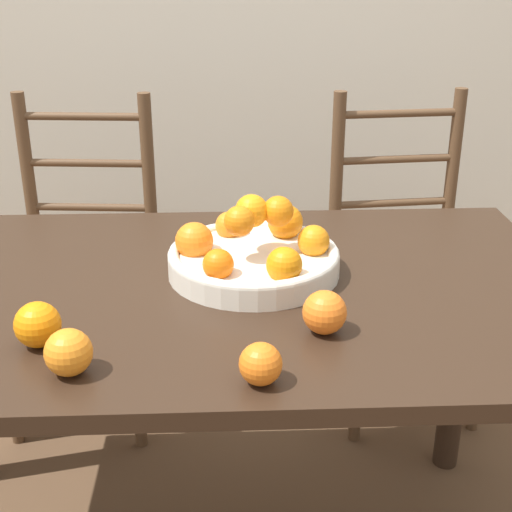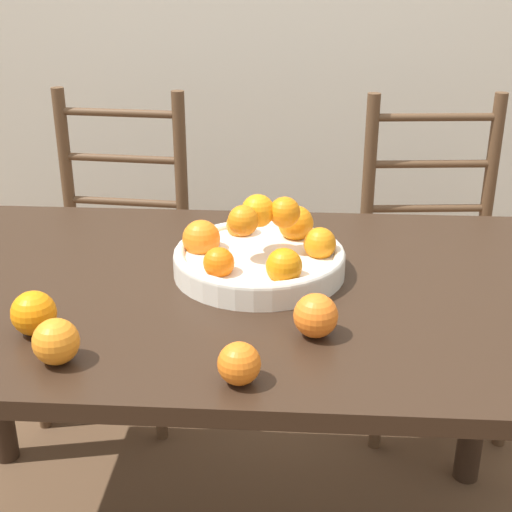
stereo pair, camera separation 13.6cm
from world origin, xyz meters
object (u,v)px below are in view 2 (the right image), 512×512
Objects in this scene: orange_loose_1 at (316,316)px; orange_loose_2 at (34,313)px; orange_loose_3 at (56,342)px; fruit_bowl at (260,253)px; chair_left at (115,261)px; orange_loose_0 at (239,364)px; chair_right at (433,269)px.

orange_loose_1 is 0.99× the size of orange_loose_2.
orange_loose_2 is 1.03× the size of orange_loose_3.
fruit_bowl reaches higher than orange_loose_1.
orange_loose_3 is at bearing -74.86° from chair_left.
orange_loose_3 reaches higher than orange_loose_0.
chair_right is at bearing 53.19° from fruit_bowl.
orange_loose_1 is 0.44m from orange_loose_3.
fruit_bowl is 0.47m from orange_loose_2.
fruit_bowl is 5.21× the size of orange_loose_0.
orange_loose_3 is at bearing -164.73° from orange_loose_1.
orange_loose_0 is 0.87× the size of orange_loose_1.
chair_left is at bearing 174.83° from chair_right.
chair_right is at bearing 4.90° from chair_left.
chair_right is (0.38, 0.92, -0.32)m from orange_loose_1.
orange_loose_1 is 1.04m from chair_right.
orange_loose_1 is at bearing -51.60° from chair_left.
chair_right is at bearing 65.01° from orange_loose_0.
fruit_bowl is at bearing 50.46° from orange_loose_3.
orange_loose_3 is 1.10m from chair_left.
orange_loose_3 is 1.35m from chair_right.
orange_loose_2 reaches higher than orange_loose_3.
chair_left is 1.00× the size of chair_right.
chair_left is at bearing 100.23° from orange_loose_3.
chair_right is (0.80, 1.03, -0.32)m from orange_loose_3.
orange_loose_0 is at bearing -60.67° from chair_left.
chair_left reaches higher than fruit_bowl.
chair_left is (-0.50, 0.66, -0.32)m from fruit_bowl.
orange_loose_0 is 0.07× the size of chair_left.
orange_loose_1 reaches higher than orange_loose_0.
chair_right reaches higher than orange_loose_3.
orange_loose_3 is 0.08× the size of chair_left.
orange_loose_1 is (0.11, -0.26, -0.00)m from fruit_bowl.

